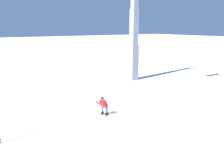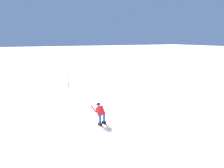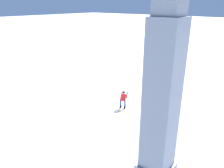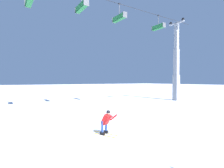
{
  "view_description": "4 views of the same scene",
  "coord_description": "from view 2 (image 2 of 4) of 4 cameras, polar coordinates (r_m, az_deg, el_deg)",
  "views": [
    {
      "loc": [
        12.26,
        -8.63,
        5.92
      ],
      "look_at": [
        0.38,
        -0.83,
        2.34
      ],
      "focal_mm": 36.56,
      "sensor_mm": 36.0,
      "label": 1
    },
    {
      "loc": [
        3.97,
        9.23,
        5.2
      ],
      "look_at": [
        -0.99,
        -0.84,
        2.55
      ],
      "focal_mm": 30.92,
      "sensor_mm": 36.0,
      "label": 2
    },
    {
      "loc": [
        -9.94,
        11.88,
        8.07
      ],
      "look_at": [
        -0.33,
        0.37,
        2.46
      ],
      "focal_mm": 34.93,
      "sensor_mm": 36.0,
      "label": 3
    },
    {
      "loc": [
        -5.15,
        -9.19,
        3.02
      ],
      "look_at": [
        0.28,
        -0.75,
        2.82
      ],
      "focal_mm": 27.32,
      "sensor_mm": 36.0,
      "label": 4
    }
  ],
  "objects": [
    {
      "name": "skier_carving_main",
      "position": [
        12.01,
        -3.47,
        -8.34
      ],
      "size": [
        1.16,
        1.77,
        1.5
      ],
      "color": "yellow",
      "rests_on": "ground_plane"
    },
    {
      "name": "ground_plane",
      "position": [
        11.32,
        -2.72,
        -14.09
      ],
      "size": [
        260.0,
        260.0,
        0.0
      ],
      "primitive_type": "plane",
      "color": "white"
    },
    {
      "name": "trail_marker_pole",
      "position": [
        17.73,
        -12.74,
        -0.06
      ],
      "size": [
        0.07,
        0.28,
        2.25
      ],
      "color": "blue",
      "rests_on": "ground_plane"
    }
  ]
}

